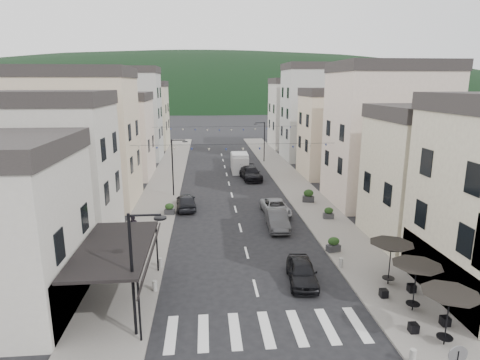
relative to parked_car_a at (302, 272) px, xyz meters
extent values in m
plane|color=black|center=(-2.80, -6.45, -0.68)|extent=(700.00, 700.00, 0.00)
cube|color=slate|center=(-10.30, 25.55, -0.62)|extent=(4.00, 76.00, 0.12)
cube|color=slate|center=(4.70, 25.55, -0.62)|extent=(4.00, 76.00, 0.12)
ellipsoid|color=black|center=(-2.80, 293.55, -0.68)|extent=(640.00, 360.00, 70.00)
cube|color=black|center=(-10.30, -1.45, 2.52)|extent=(3.60, 7.50, 0.15)
cube|color=black|center=(-8.50, -1.45, 2.02)|extent=(0.34, 7.50, 0.99)
cylinder|color=black|center=(-8.60, -4.95, 0.92)|extent=(0.10, 0.10, 3.20)
cylinder|color=black|center=(-8.60, 2.05, 0.92)|extent=(0.10, 0.10, 3.20)
cube|color=#B4AEA5|center=(-17.30, 7.55, 4.32)|extent=(10.00, 7.00, 10.00)
cube|color=#262323|center=(-17.30, 7.55, 9.82)|extent=(10.20, 7.14, 1.00)
cube|color=beige|center=(-17.30, 17.55, 5.32)|extent=(10.00, 8.00, 12.00)
cube|color=#262323|center=(-17.30, 17.55, 11.82)|extent=(10.20, 8.16, 1.00)
cube|color=beige|center=(-17.30, 29.55, 4.07)|extent=(10.00, 8.00, 9.50)
cube|color=#262323|center=(-17.30, 29.55, 9.32)|extent=(10.20, 8.16, 1.00)
cube|color=#B0B0AB|center=(-17.30, 41.55, 5.82)|extent=(10.00, 7.00, 13.00)
cube|color=#262323|center=(-17.30, 41.55, 12.82)|extent=(10.20, 7.14, 1.00)
cube|color=#B4A88F|center=(-17.30, 53.55, 4.82)|extent=(10.00, 9.00, 11.00)
cube|color=#262323|center=(-17.30, 53.55, 10.82)|extent=(10.20, 9.18, 1.00)
cube|color=#B4A88F|center=(11.70, 5.55, 3.82)|extent=(10.00, 7.00, 9.00)
cube|color=#262323|center=(11.70, 5.55, 8.82)|extent=(10.20, 7.14, 1.00)
cube|color=beige|center=(11.70, 15.55, 5.57)|extent=(10.00, 8.00, 12.50)
cube|color=#262323|center=(11.70, 15.55, 12.32)|extent=(10.20, 8.16, 1.00)
cube|color=beige|center=(11.70, 27.55, 4.32)|extent=(10.00, 7.00, 10.00)
cube|color=#262323|center=(11.70, 27.55, 9.82)|extent=(10.20, 7.14, 1.00)
cube|color=#B0B0AB|center=(11.70, 39.55, 6.07)|extent=(10.00, 8.00, 13.50)
cube|color=#262323|center=(11.70, 39.55, 13.32)|extent=(10.20, 8.16, 1.00)
cube|color=#B4AEA5|center=(11.70, 51.55, 5.07)|extent=(10.00, 9.00, 11.50)
cube|color=#262323|center=(11.70, 51.55, 11.32)|extent=(10.20, 9.18, 1.00)
cylinder|color=black|center=(4.90, -6.45, 0.59)|extent=(0.06, 0.06, 2.30)
cone|color=black|center=(4.90, -6.45, 1.69)|extent=(2.50, 2.50, 0.55)
cylinder|color=black|center=(4.90, -6.45, -0.19)|extent=(0.70, 0.70, 0.04)
cylinder|color=black|center=(4.90, -3.65, 0.59)|extent=(0.06, 0.06, 2.30)
cone|color=black|center=(4.90, -3.65, 1.69)|extent=(2.50, 2.50, 0.55)
cylinder|color=black|center=(4.90, -3.65, -0.19)|extent=(0.70, 0.70, 0.04)
cylinder|color=black|center=(4.90, -0.85, 0.59)|extent=(0.06, 0.06, 2.30)
cone|color=black|center=(4.90, -0.85, 1.69)|extent=(2.50, 2.50, 0.55)
cylinder|color=black|center=(4.90, -0.85, -0.19)|extent=(0.70, 0.70, 0.04)
cylinder|color=black|center=(-8.90, -4.45, 2.32)|extent=(0.14, 0.14, 6.00)
cylinder|color=black|center=(-8.20, -4.45, 5.22)|extent=(1.40, 0.10, 0.10)
cylinder|color=black|center=(-7.55, -4.45, 5.07)|extent=(0.56, 0.56, 0.08)
cylinder|color=black|center=(-8.90, 19.55, 2.32)|extent=(0.14, 0.14, 6.00)
cylinder|color=black|center=(-8.20, 19.55, 5.22)|extent=(1.40, 0.10, 0.10)
cylinder|color=black|center=(-7.55, 19.55, 5.07)|extent=(0.56, 0.56, 0.08)
cylinder|color=black|center=(3.30, 37.55, 2.32)|extent=(0.14, 0.14, 6.00)
cylinder|color=black|center=(2.60, 37.55, 5.22)|extent=(1.40, 0.10, 0.10)
cylinder|color=black|center=(1.95, 37.55, 5.07)|extent=(0.56, 0.56, 0.08)
cylinder|color=slate|center=(3.00, -9.95, 1.67)|extent=(0.70, 0.04, 0.70)
cylinder|color=gray|center=(-8.50, -0.45, -0.26)|extent=(0.26, 0.26, 0.60)
cylinder|color=gray|center=(-8.50, 2.55, -0.26)|extent=(0.26, 0.26, 0.60)
cylinder|color=gray|center=(2.90, 1.55, -0.26)|extent=(0.26, 0.26, 0.60)
cylinder|color=gray|center=(2.90, -7.45, -0.26)|extent=(0.26, 0.26, 0.60)
cylinder|color=black|center=(-2.80, 15.55, 5.32)|extent=(19.00, 0.02, 0.02)
cone|color=beige|center=(-11.51, 15.55, 5.13)|extent=(0.28, 0.28, 0.24)
cone|color=navy|center=(-9.93, 15.55, 5.04)|extent=(0.28, 0.28, 0.24)
cone|color=beige|center=(-8.34, 15.55, 4.96)|extent=(0.28, 0.28, 0.24)
cone|color=navy|center=(-6.76, 15.55, 4.90)|extent=(0.28, 0.28, 0.24)
cone|color=beige|center=(-5.17, 15.55, 4.85)|extent=(0.28, 0.28, 0.24)
cone|color=navy|center=(-3.59, 15.55, 4.83)|extent=(0.28, 0.28, 0.24)
cone|color=beige|center=(-2.01, 15.55, 4.83)|extent=(0.28, 0.28, 0.24)
cone|color=navy|center=(-0.42, 15.55, 4.85)|extent=(0.28, 0.28, 0.24)
cone|color=beige|center=(1.16, 15.55, 4.90)|extent=(0.28, 0.28, 0.24)
cone|color=navy|center=(2.74, 15.55, 4.96)|extent=(0.28, 0.28, 0.24)
cone|color=beige|center=(4.33, 15.55, 5.04)|extent=(0.28, 0.28, 0.24)
cone|color=navy|center=(5.91, 15.55, 5.13)|extent=(0.28, 0.28, 0.24)
cylinder|color=black|center=(-2.80, 31.55, 5.32)|extent=(19.00, 0.02, 0.02)
cone|color=beige|center=(-11.51, 31.55, 5.13)|extent=(0.28, 0.28, 0.24)
cone|color=navy|center=(-9.93, 31.55, 5.04)|extent=(0.28, 0.28, 0.24)
cone|color=beige|center=(-8.34, 31.55, 4.96)|extent=(0.28, 0.28, 0.24)
cone|color=navy|center=(-6.76, 31.55, 4.90)|extent=(0.28, 0.28, 0.24)
cone|color=beige|center=(-5.17, 31.55, 4.85)|extent=(0.28, 0.28, 0.24)
cone|color=navy|center=(-3.59, 31.55, 4.83)|extent=(0.28, 0.28, 0.24)
cone|color=beige|center=(-2.01, 31.55, 4.83)|extent=(0.28, 0.28, 0.24)
cone|color=navy|center=(-0.42, 31.55, 4.85)|extent=(0.28, 0.28, 0.24)
cone|color=beige|center=(1.16, 31.55, 4.90)|extent=(0.28, 0.28, 0.24)
cone|color=navy|center=(2.74, 31.55, 4.96)|extent=(0.28, 0.28, 0.24)
cone|color=beige|center=(4.33, 31.55, 5.04)|extent=(0.28, 0.28, 0.24)
cone|color=navy|center=(5.91, 31.55, 5.13)|extent=(0.28, 0.28, 0.24)
imported|color=black|center=(0.00, 0.00, 0.00)|extent=(2.00, 4.16, 1.37)
imported|color=#353538|center=(0.19, 9.16, 0.05)|extent=(1.72, 4.51, 1.47)
imported|color=gray|center=(0.68, 12.76, -0.03)|extent=(2.45, 4.83, 1.31)
imported|color=black|center=(0.00, 26.43, 0.09)|extent=(2.67, 5.52, 1.55)
imported|color=black|center=(-7.40, 15.04, 0.06)|extent=(2.12, 4.49, 1.48)
cube|color=#BDBDBF|center=(-0.96, 31.35, 0.43)|extent=(2.20, 5.37, 2.22)
cube|color=#BDBDBF|center=(-0.97, 30.68, 1.60)|extent=(2.12, 3.59, 0.56)
cylinder|color=black|center=(-1.89, 29.36, -0.30)|extent=(0.29, 0.78, 0.78)
cylinder|color=black|center=(-0.11, 29.33, -0.30)|extent=(0.29, 0.78, 0.78)
cylinder|color=black|center=(-1.82, 33.37, -0.30)|extent=(0.29, 0.78, 0.78)
cylinder|color=black|center=(-0.04, 33.34, -0.30)|extent=(0.29, 0.78, 0.78)
imported|color=black|center=(-11.17, 5.68, 0.30)|extent=(0.74, 0.60, 1.74)
imported|color=black|center=(-11.05, 7.91, 0.30)|extent=(1.07, 1.05, 1.73)
cube|color=#2C2C2F|center=(-10.97, 5.91, -0.33)|extent=(0.94, 0.52, 0.47)
ellipsoid|color=black|center=(-10.97, 5.91, 0.18)|extent=(0.82, 0.52, 0.60)
cube|color=#2B2B2D|center=(-8.80, 13.25, -0.34)|extent=(0.96, 0.61, 0.45)
ellipsoid|color=black|center=(-8.80, 13.25, 0.16)|extent=(0.80, 0.51, 0.58)
cube|color=#2E2E31|center=(3.20, 4.00, -0.33)|extent=(1.02, 0.73, 0.46)
ellipsoid|color=black|center=(3.20, 4.00, 0.17)|extent=(0.81, 0.52, 0.59)
cube|color=#323235|center=(4.97, 10.86, -0.34)|extent=(0.93, 0.58, 0.44)
ellipsoid|color=black|center=(4.97, 10.86, 0.15)|extent=(0.78, 0.50, 0.57)
cube|color=#28282A|center=(4.52, 15.96, -0.28)|extent=(1.23, 0.84, 0.56)
ellipsoid|color=black|center=(4.52, 15.96, 0.33)|extent=(0.99, 0.63, 0.72)
camera|label=1|loc=(-5.55, -21.25, 10.73)|focal=30.00mm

